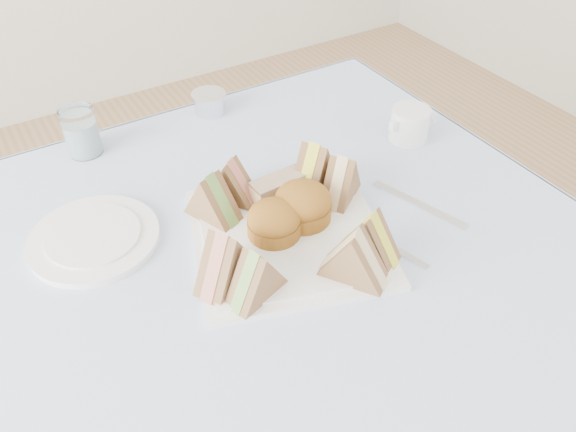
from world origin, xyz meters
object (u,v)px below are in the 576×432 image
table (282,405)px  water_glass (81,131)px  serving_plate (288,237)px  creamer_jug (410,124)px

table → water_glass: 0.64m
table → serving_plate: (0.04, 0.05, 0.38)m
water_glass → table: bearing=-70.8°
water_glass → creamer_jug: bearing=-26.9°
table → water_glass: water_glass is taller
table → water_glass: size_ratio=9.89×
water_glass → serving_plate: bearing=-63.6°
table → creamer_jug: 0.59m
creamer_jug → serving_plate: bearing=-164.0°
serving_plate → table: bearing=-113.6°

